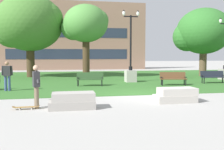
{
  "coord_description": "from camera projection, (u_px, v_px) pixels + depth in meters",
  "views": [
    {
      "loc": [
        -3.88,
        -13.0,
        2.12
      ],
      "look_at": [
        -1.67,
        -1.4,
        1.2
      ],
      "focal_mm": 42.0,
      "sensor_mm": 36.0,
      "label": 1
    }
  ],
  "objects": [
    {
      "name": "lamp_post_left",
      "position": [
        131.0,
        68.0,
        20.15
      ],
      "size": [
        1.32,
        0.8,
        5.49
      ],
      "color": "#ADA89E",
      "rests_on": "grass_lawn"
    },
    {
      "name": "tree_near_right",
      "position": [
        29.0,
        24.0,
        24.4
      ],
      "size": [
        6.5,
        6.19,
        7.69
      ],
      "color": "#42301E",
      "rests_on": "grass_lawn"
    },
    {
      "name": "building_facade_distant",
      "position": [
        68.0,
        36.0,
        36.69
      ],
      "size": [
        22.24,
        1.03,
        9.59
      ],
      "color": "#8E6B56",
      "rests_on": "ground"
    },
    {
      "name": "tree_near_left",
      "position": [
        85.0,
        24.0,
        23.78
      ],
      "size": [
        4.24,
        4.04,
        6.66
      ],
      "color": "#42301E",
      "rests_on": "grass_lawn"
    },
    {
      "name": "park_bench_near_left",
      "position": [
        173.0,
        78.0,
        18.0
      ],
      "size": [
        1.86,
        0.77,
        0.9
      ],
      "color": "brown",
      "rests_on": "grass_lawn"
    },
    {
      "name": "concrete_block_center",
      "position": [
        73.0,
        101.0,
        10.28
      ],
      "size": [
        1.8,
        0.9,
        0.64
      ],
      "color": "#9E9991",
      "rests_on": "ground"
    },
    {
      "name": "park_bench_far_left",
      "position": [
        90.0,
        78.0,
        17.66
      ],
      "size": [
        1.85,
        0.76,
        0.9
      ],
      "color": "#284723",
      "rests_on": "grass_lawn"
    },
    {
      "name": "grass_lawn",
      "position": [
        106.0,
        78.0,
        23.41
      ],
      "size": [
        40.0,
        20.0,
        0.02
      ],
      "primitive_type": "cube",
      "color": "#336628",
      "rests_on": "ground"
    },
    {
      "name": "person_bystander_near_lawn",
      "position": [
        7.0,
        74.0,
        15.15
      ],
      "size": [
        0.65,
        0.24,
        1.71
      ],
      "color": "#384C7A",
      "rests_on": "grass_lawn"
    },
    {
      "name": "park_bench_far_right",
      "position": [
        213.0,
        76.0,
        19.4
      ],
      "size": [
        1.83,
        0.65,
        0.9
      ],
      "color": "#1E232D",
      "rests_on": "grass_lawn"
    },
    {
      "name": "tree_far_left",
      "position": [
        203.0,
        32.0,
        25.58
      ],
      "size": [
        5.51,
        5.25,
        6.62
      ],
      "color": "brown",
      "rests_on": "grass_lawn"
    },
    {
      "name": "skateboard",
      "position": [
        26.0,
        107.0,
        10.17
      ],
      "size": [
        1.03,
        0.27,
        0.14
      ],
      "color": "olive",
      "rests_on": "ground"
    },
    {
      "name": "ground_plane",
      "position": [
        138.0,
        95.0,
        13.62
      ],
      "size": [
        140.0,
        140.0,
        0.0
      ],
      "primitive_type": "plane",
      "color": "#A3A09B"
    },
    {
      "name": "concrete_block_left",
      "position": [
        176.0,
        95.0,
        11.71
      ],
      "size": [
        1.84,
        0.9,
        0.64
      ],
      "color": "#B2ADA3",
      "rests_on": "ground"
    },
    {
      "name": "person_skateboarder",
      "position": [
        36.0,
        84.0,
        10.29
      ],
      "size": [
        0.33,
        0.6,
        1.71
      ],
      "color": "brown",
      "rests_on": "ground"
    }
  ]
}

